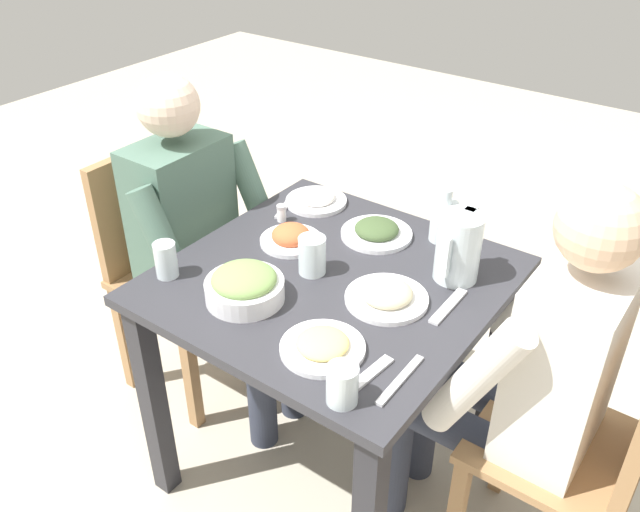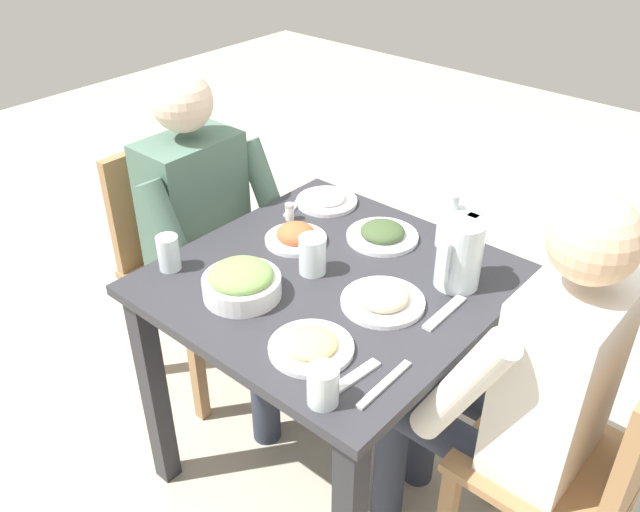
# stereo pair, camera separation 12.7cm
# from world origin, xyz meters

# --- Properties ---
(ground_plane) EXTENTS (8.00, 8.00, 0.00)m
(ground_plane) POSITION_xyz_m (0.00, 0.00, 0.00)
(ground_plane) COLOR #B7AD99
(dining_table) EXTENTS (0.86, 0.86, 0.76)m
(dining_table) POSITION_xyz_m (0.00, 0.00, 0.62)
(dining_table) COLOR #2D2D33
(dining_table) RESTS_ON ground_plane
(chair_near) EXTENTS (0.40, 0.40, 0.90)m
(chair_near) POSITION_xyz_m (-0.04, -0.74, 0.51)
(chair_near) COLOR #997047
(chair_near) RESTS_ON ground_plane
(chair_far) EXTENTS (0.40, 0.40, 0.90)m
(chair_far) POSITION_xyz_m (-0.07, 0.74, 0.51)
(chair_far) COLOR #997047
(chair_far) RESTS_ON ground_plane
(diner_near) EXTENTS (0.48, 0.53, 1.19)m
(diner_near) POSITION_xyz_m (-0.04, -0.53, 0.66)
(diner_near) COLOR #4C6B5B
(diner_near) RESTS_ON ground_plane
(diner_far) EXTENTS (0.48, 0.53, 1.19)m
(diner_far) POSITION_xyz_m (-0.07, 0.53, 0.66)
(diner_far) COLOR silver
(diner_far) RESTS_ON ground_plane
(water_pitcher) EXTENTS (0.16, 0.12, 0.19)m
(water_pitcher) POSITION_xyz_m (-0.19, 0.27, 0.86)
(water_pitcher) COLOR silver
(water_pitcher) RESTS_ON dining_table
(salad_bowl) EXTENTS (0.21, 0.21, 0.09)m
(salad_bowl) POSITION_xyz_m (0.22, -0.12, 0.80)
(salad_bowl) COLOR white
(salad_bowl) RESTS_ON dining_table
(plate_yoghurt) EXTENTS (0.20, 0.20, 0.05)m
(plate_yoghurt) POSITION_xyz_m (-0.31, -0.28, 0.78)
(plate_yoghurt) COLOR white
(plate_yoghurt) RESTS_ON dining_table
(plate_beans) EXTENTS (0.22, 0.22, 0.05)m
(plate_beans) POSITION_xyz_m (0.01, 0.18, 0.78)
(plate_beans) COLOR white
(plate_beans) RESTS_ON dining_table
(plate_rice_curry) EXTENTS (0.18, 0.18, 0.06)m
(plate_rice_curry) POSITION_xyz_m (-0.07, -0.20, 0.78)
(plate_rice_curry) COLOR white
(plate_rice_curry) RESTS_ON dining_table
(plate_dolmas) EXTENTS (0.21, 0.21, 0.05)m
(plate_dolmas) POSITION_xyz_m (-0.25, -0.02, 0.78)
(plate_dolmas) COLOR white
(plate_dolmas) RESTS_ON dining_table
(plate_fries) EXTENTS (0.20, 0.20, 0.04)m
(plate_fries) POSITION_xyz_m (0.26, 0.16, 0.77)
(plate_fries) COLOR white
(plate_fries) RESTS_ON dining_table
(water_glass_near_left) EXTENTS (0.07, 0.07, 0.09)m
(water_glass_near_left) POSITION_xyz_m (0.37, 0.29, 0.81)
(water_glass_near_left) COLOR silver
(water_glass_near_left) RESTS_ON dining_table
(water_glass_far_left) EXTENTS (0.08, 0.08, 0.11)m
(water_glass_far_left) POSITION_xyz_m (0.01, -0.06, 0.81)
(water_glass_far_left) COLOR silver
(water_glass_far_left) RESTS_ON dining_table
(water_glass_by_pitcher) EXTENTS (0.06, 0.06, 0.10)m
(water_glass_by_pitcher) POSITION_xyz_m (0.26, -0.36, 0.81)
(water_glass_by_pitcher) COLOR silver
(water_glass_by_pitcher) RESTS_ON dining_table
(oil_carafe) EXTENTS (0.08, 0.08, 0.16)m
(oil_carafe) POSITION_xyz_m (-0.35, 0.15, 0.82)
(oil_carafe) COLOR silver
(oil_carafe) RESTS_ON dining_table
(salt_shaker) EXTENTS (0.03, 0.03, 0.05)m
(salt_shaker) POSITION_xyz_m (-0.16, -0.30, 0.79)
(salt_shaker) COLOR white
(salt_shaker) RESTS_ON dining_table
(fork_near) EXTENTS (0.17, 0.04, 0.01)m
(fork_near) POSITION_xyz_m (0.28, 0.29, 0.76)
(fork_near) COLOR silver
(fork_near) RESTS_ON dining_table
(knife_near) EXTENTS (0.19, 0.02, 0.01)m
(knife_near) POSITION_xyz_m (0.25, 0.36, 0.76)
(knife_near) COLOR silver
(knife_near) RESTS_ON dining_table
(fork_far) EXTENTS (0.17, 0.03, 0.01)m
(fork_far) POSITION_xyz_m (-0.06, 0.32, 0.76)
(fork_far) COLOR silver
(fork_far) RESTS_ON dining_table
(knife_far) EXTENTS (0.18, 0.08, 0.01)m
(knife_far) POSITION_xyz_m (-0.24, -0.35, 0.76)
(knife_far) COLOR silver
(knife_far) RESTS_ON dining_table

